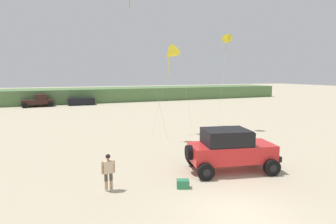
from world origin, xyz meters
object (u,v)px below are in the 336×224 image
object	(u,v)px
cooler_box	(183,184)
kite_red_delta	(227,41)
jeep	(230,149)
distant_sedan	(82,101)
kite_blue_swept	(171,54)
distant_pickup	(38,101)
person_watching	(108,170)

from	to	relation	value
cooler_box	kite_red_delta	bearing A→B (deg)	69.07
jeep	kite_red_delta	size ratio (longest dim) A/B	0.58
cooler_box	distant_sedan	xyz separation A→B (m)	(-1.58, 36.47, 0.41)
distant_sedan	kite_red_delta	distance (m)	29.33
kite_blue_swept	distant_pickup	bearing A→B (deg)	114.94
person_watching	distant_pickup	bearing A→B (deg)	97.90
cooler_box	kite_blue_swept	xyz separation A→B (m)	(3.88, 10.81, 6.61)
distant_sedan	kite_blue_swept	size ratio (longest dim) A/B	0.55
person_watching	cooler_box	xyz separation A→B (m)	(3.16, -0.97, -0.75)
person_watching	kite_blue_swept	distance (m)	13.45
cooler_box	distant_pickup	world-z (taller)	distant_pickup
jeep	distant_pickup	bearing A→B (deg)	107.74
distant_pickup	cooler_box	bearing A→B (deg)	-77.51
kite_red_delta	kite_blue_swept	size ratio (longest dim) A/B	1.13
distant_sedan	cooler_box	bearing A→B (deg)	-84.89
distant_pickup	distant_sedan	size ratio (longest dim) A/B	1.13
cooler_box	distant_sedan	distance (m)	36.50
jeep	person_watching	bearing A→B (deg)	-179.22
distant_sedan	person_watching	bearing A→B (deg)	-89.93
person_watching	distant_sedan	size ratio (longest dim) A/B	0.40
distant_sedan	distant_pickup	bearing A→B (deg)	-178.41
distant_sedan	kite_red_delta	world-z (taller)	kite_red_delta
cooler_box	kite_blue_swept	distance (m)	13.25
person_watching	distant_pickup	size ratio (longest dim) A/B	0.35
cooler_box	kite_blue_swept	bearing A→B (deg)	91.04
person_watching	cooler_box	distance (m)	3.39
jeep	cooler_box	distance (m)	3.58
kite_red_delta	kite_blue_swept	bearing A→B (deg)	172.95
kite_blue_swept	person_watching	bearing A→B (deg)	-125.61
kite_red_delta	distant_sedan	bearing A→B (deg)	112.05
jeep	kite_blue_swept	world-z (taller)	kite_blue_swept
jeep	person_watching	xyz separation A→B (m)	(-6.43, -0.09, -0.26)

